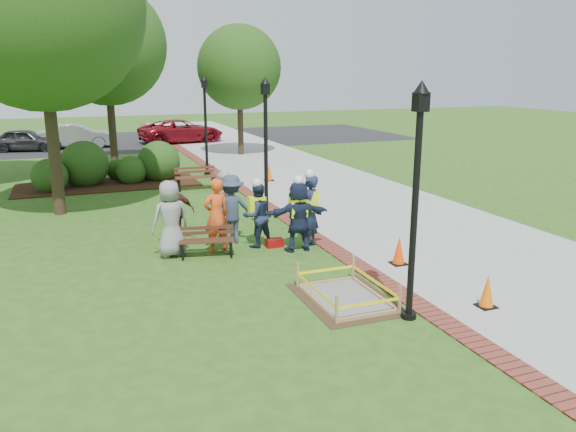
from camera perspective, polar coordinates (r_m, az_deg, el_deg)
name	(u,v)px	position (r m, az deg, el deg)	size (l,w,h in m)	color
ground	(287,273)	(12.65, -0.15, -5.86)	(100.00, 100.00, 0.00)	#285116
sidewalk	(312,180)	(23.43, 2.50, 3.63)	(6.00, 60.00, 0.02)	#9E9E99
brick_edging	(237,186)	(22.35, -5.17, 3.07)	(0.50, 60.00, 0.03)	maroon
mulch_bed	(109,185)	(23.52, -17.76, 3.02)	(7.00, 3.00, 0.05)	#381E0F
parking_lot	(140,141)	(38.56, -14.82, 7.41)	(36.00, 12.00, 0.01)	black
wet_concrete_pad	(346,288)	(11.24, 5.88, -7.33)	(1.72, 2.31, 0.55)	#47331E
bench_near	(207,248)	(13.84, -8.24, -3.19)	(1.40, 0.72, 0.72)	#4C291A
bench_far	(196,182)	(21.88, -9.31, 3.38)	(1.58, 0.55, 0.85)	#582E1E
cone_front	(487,292)	(11.42, 19.58, -7.28)	(0.34, 0.34, 0.67)	black
cone_back	(399,251)	(13.35, 11.21, -3.52)	(0.35, 0.35, 0.70)	black
cone_far	(269,173)	(23.28, -1.95, 4.43)	(0.37, 0.37, 0.73)	black
toolbox	(274,243)	(14.50, -1.39, -2.73)	(0.44, 0.24, 0.22)	#990B0B
lamp_near	(416,186)	(9.96, 12.88, 3.04)	(0.28, 0.28, 4.26)	black
lamp_mid	(266,137)	(17.10, -2.28, 8.01)	(0.28, 0.28, 4.26)	black
lamp_far	(205,118)	(24.77, -8.39, 9.85)	(0.28, 0.28, 4.26)	black
tree_left	(39,6)	(18.90, -23.97, 18.95)	(6.15, 6.15, 9.35)	#3D2D1E
tree_back	(106,45)	(27.54, -18.02, 16.20)	(5.41, 5.41, 8.29)	#3D2D1E
tree_right	(239,67)	(30.72, -4.97, 14.80)	(4.43, 4.43, 6.85)	#3D2D1E
shrub_a	(51,191)	(23.13, -22.91, 2.33)	(1.35, 1.35, 1.35)	#1F4212
shrub_b	(86,185)	(23.97, -19.83, 3.01)	(1.91, 1.91, 1.91)	#1F4212
shrub_c	(132,183)	(23.76, -15.57, 3.24)	(1.20, 1.20, 1.20)	#1F4212
shrub_d	(160,179)	(24.30, -12.89, 3.65)	(1.75, 1.75, 1.75)	#1F4212
shrub_e	(118,179)	(24.75, -16.84, 3.58)	(0.92, 0.92, 0.92)	#1F4212
casual_person_a	(171,219)	(13.86, -11.84, -0.28)	(0.67, 0.50, 1.88)	gray
casual_person_b	(216,215)	(14.03, -7.30, 0.05)	(0.66, 0.50, 1.86)	#E74B1B
casual_person_c	(223,204)	(15.45, -6.67, 1.23)	(0.64, 0.49, 1.77)	silver
casual_person_d	(175,212)	(14.89, -11.41, 0.40)	(0.58, 0.40, 1.70)	brown
casual_person_e	(232,209)	(14.74, -5.76, 0.69)	(0.63, 0.46, 1.81)	#313D56
hivis_worker_a	(298,214)	(13.99, 1.04, 0.22)	(0.59, 0.40, 1.93)	#191B41
hivis_worker_b	(309,209)	(14.28, 2.16, 0.69)	(0.70, 0.69, 2.03)	#161D39
hivis_worker_c	(257,213)	(14.35, -3.16, 0.32)	(0.59, 0.45, 1.79)	#1C294B
parked_car_a	(27,151)	(35.61, -24.99, 5.99)	(4.27, 1.85, 1.39)	#2B2B2E
parked_car_b	(78,148)	(36.00, -20.58, 6.49)	(4.72, 2.05, 1.54)	#9D9CA1
parked_car_c	(182,143)	(36.97, -10.71, 7.34)	(4.93, 2.14, 1.61)	maroon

